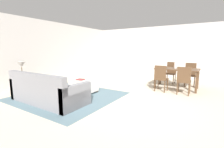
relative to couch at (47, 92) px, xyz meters
name	(u,v)px	position (x,y,z in m)	size (l,w,h in m)	color
ground_plane	(133,103)	(2.08, 1.20, -0.29)	(10.80, 10.80, 0.00)	beige
wall_back	(173,51)	(2.08, 6.20, 1.06)	(9.00, 0.12, 2.70)	beige
wall_left	(45,52)	(-2.42, 1.70, 1.06)	(0.12, 11.00, 2.70)	beige
area_rug	(68,96)	(0.07, 0.69, -0.29)	(3.00, 2.80, 0.01)	slate
couch	(47,92)	(0.00, 0.00, 0.00)	(2.26, 0.97, 0.86)	gray
ottoman_table	(83,85)	(0.15, 1.32, -0.06)	(0.96, 0.49, 0.41)	silver
side_table	(23,81)	(-1.43, 0.11, 0.14)	(0.40, 0.40, 0.54)	olive
table_lamp	(21,65)	(-1.43, 0.11, 0.67)	(0.26, 0.26, 0.53)	brown
dining_table	(177,71)	(2.78, 3.56, 0.37)	(1.51, 0.85, 0.76)	#513823
dining_chair_near_left	(161,77)	(2.40, 2.79, 0.23)	(0.42, 0.42, 0.92)	#513823
dining_chair_near_right	(184,79)	(3.14, 2.77, 0.23)	(0.41, 0.41, 0.92)	#513823
dining_chair_far_left	(171,71)	(2.41, 4.39, 0.23)	(0.42, 0.42, 0.92)	#513823
dining_chair_far_right	(190,73)	(3.17, 4.31, 0.23)	(0.42, 0.42, 0.92)	#513823
vase_centerpiece	(175,65)	(2.72, 3.57, 0.58)	(0.10, 0.10, 0.22)	silver
book_on_ottoman	(80,80)	(0.02, 1.32, 0.13)	(0.26, 0.20, 0.03)	maroon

